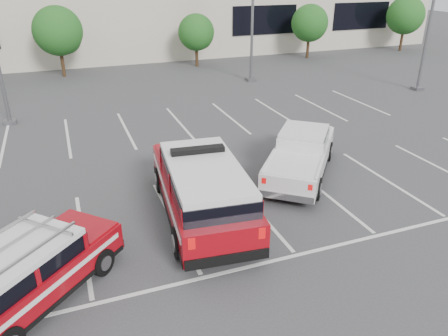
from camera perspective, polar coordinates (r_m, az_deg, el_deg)
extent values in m
plane|color=#3A3A3C|center=(14.44, 3.87, -5.07)|extent=(120.00, 120.00, 0.00)
cube|color=silver|center=(18.18, -1.97, 1.56)|extent=(23.00, 15.00, 0.01)
cube|color=beige|center=(43.78, -14.57, 19.90)|extent=(60.00, 15.00, 8.00)
cylinder|color=#3F2B19|center=(33.92, -20.32, 12.67)|extent=(0.24, 0.24, 1.84)
sphere|color=#15511A|center=(33.58, -20.90, 16.39)|extent=(3.37, 3.37, 3.37)
sphere|color=#15511A|center=(33.85, -20.09, 15.69)|extent=(2.24, 2.24, 2.24)
cylinder|color=#3F2B19|center=(35.49, -3.57, 14.32)|extent=(0.24, 0.24, 1.51)
sphere|color=#15511A|center=(35.20, -3.66, 17.28)|extent=(2.77, 2.77, 2.77)
sphere|color=#15511A|center=(35.57, -3.10, 16.68)|extent=(1.85, 1.85, 1.85)
cylinder|color=#3F2B19|center=(39.56, 10.88, 15.14)|extent=(0.24, 0.24, 1.67)
sphere|color=#15511A|center=(39.28, 11.13, 18.08)|extent=(3.07, 3.07, 3.07)
sphere|color=#15511A|center=(39.71, 11.44, 17.45)|extent=(2.05, 2.05, 2.05)
cylinder|color=#3F2B19|center=(45.50, 22.15, 15.15)|extent=(0.24, 0.24, 1.84)
sphere|color=#15511A|center=(45.25, 22.62, 17.93)|extent=(3.37, 3.37, 3.37)
sphere|color=#15511A|center=(45.71, 22.73, 17.31)|extent=(2.24, 2.24, 2.24)
cube|color=#59595E|center=(24.53, -26.14, 5.45)|extent=(0.60, 0.60, 0.20)
cube|color=#59595E|center=(30.81, 3.52, 11.47)|extent=(0.60, 0.60, 0.20)
cylinder|color=#59595E|center=(30.07, 3.77, 20.59)|extent=(0.18, 0.18, 10.00)
cube|color=#59595E|center=(30.99, 23.92, 9.49)|extent=(0.60, 0.60, 0.20)
cylinder|color=#59595E|center=(30.25, 25.58, 18.42)|extent=(0.18, 0.18, 10.00)
cube|color=maroon|center=(13.54, -2.99, -3.09)|extent=(2.85, 6.35, 0.94)
cube|color=black|center=(12.73, -2.53, -1.38)|extent=(2.49, 4.55, 0.49)
cube|color=silver|center=(12.58, -2.56, -0.01)|extent=(2.44, 4.46, 0.18)
cube|color=black|center=(13.37, -3.47, 2.35)|extent=(1.68, 0.48, 0.17)
cube|color=silver|center=(16.52, 9.95, 1.36)|extent=(4.86, 5.37, 0.78)
cube|color=black|center=(16.75, 10.37, 3.86)|extent=(2.54, 2.56, 0.41)
cube|color=silver|center=(16.66, 10.44, 4.76)|extent=(2.48, 2.51, 0.15)
cube|color=maroon|center=(11.30, -23.89, -12.81)|extent=(4.49, 4.44, 0.75)
cube|color=black|center=(10.77, -26.16, -11.56)|extent=(3.37, 3.34, 0.39)
cube|color=silver|center=(10.63, -26.43, -10.38)|extent=(3.30, 3.27, 0.14)
cube|color=#A5A5A8|center=(10.49, -26.68, -9.26)|extent=(3.18, 3.16, 0.05)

